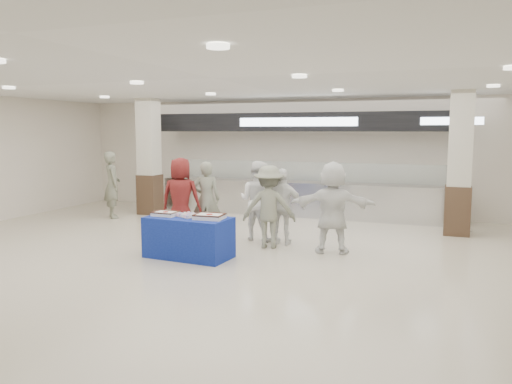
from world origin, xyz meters
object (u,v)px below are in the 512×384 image
at_px(civilian_maroon, 181,198).
at_px(soldier_a, 206,199).
at_px(sheet_cake_right, 209,216).
at_px(cupcake_tray, 188,215).
at_px(sheet_cake_left, 166,213).
at_px(soldier_b, 269,207).
at_px(chef_short, 283,207).
at_px(chef_tall, 257,201).
at_px(civilian_white, 333,207).
at_px(display_table, 189,237).
at_px(soldier_bg, 112,185).

distance_m(civilian_maroon, soldier_a, 0.57).
xyz_separation_m(sheet_cake_right, cupcake_tray, (-0.46, 0.05, -0.02)).
relative_size(sheet_cake_left, soldier_b, 0.27).
bearing_deg(cupcake_tray, sheet_cake_right, -6.28).
height_order(sheet_cake_right, chef_short, chef_short).
height_order(chef_tall, civilian_white, civilian_white).
bearing_deg(sheet_cake_left, soldier_b, 38.54).
height_order(sheet_cake_left, chef_tall, chef_tall).
relative_size(sheet_cake_right, cupcake_tray, 1.08).
xyz_separation_m(display_table, civilian_maroon, (-0.95, 1.41, 0.50)).
height_order(display_table, civilian_white, civilian_white).
relative_size(chef_short, civilian_white, 0.89).
relative_size(display_table, civilian_white, 0.88).
bearing_deg(chef_tall, sheet_cake_left, 65.30).
bearing_deg(chef_tall, soldier_a, 9.12).
bearing_deg(display_table, soldier_bg, 146.54).
bearing_deg(sheet_cake_left, cupcake_tray, 3.89).
relative_size(civilian_maroon, chef_short, 1.12).
bearing_deg(sheet_cake_right, civilian_maroon, 133.99).
height_order(civilian_maroon, soldier_bg, soldier_bg).
height_order(sheet_cake_right, cupcake_tray, sheet_cake_right).
xyz_separation_m(sheet_cake_left, chef_short, (1.77, 1.62, -0.01)).
bearing_deg(soldier_bg, cupcake_tray, -174.18).
distance_m(sheet_cake_left, civilian_maroon, 1.49).
distance_m(soldier_a, civilian_white, 2.97).
bearing_deg(sheet_cake_left, civilian_maroon, 108.38).
bearing_deg(soldier_b, chef_tall, -65.72).
xyz_separation_m(chef_short, soldier_bg, (-5.22, 1.41, 0.11)).
height_order(sheet_cake_right, soldier_bg, soldier_bg).
relative_size(display_table, cupcake_tray, 3.12).
xyz_separation_m(cupcake_tray, soldier_a, (-0.50, 1.77, 0.05)).
bearing_deg(soldier_a, civilian_maroon, 25.27).
bearing_deg(sheet_cake_right, cupcake_tray, 173.72).
bearing_deg(soldier_a, sheet_cake_left, 74.17).
bearing_deg(sheet_cake_left, soldier_a, 91.65).
relative_size(soldier_b, civilian_white, 0.94).
bearing_deg(display_table, sheet_cake_right, 1.46).
bearing_deg(display_table, sheet_cake_left, -175.80).
bearing_deg(civilian_maroon, display_table, 111.05).
height_order(soldier_a, chef_short, soldier_a).
distance_m(sheet_cake_right, soldier_bg, 5.33).
distance_m(sheet_cake_right, cupcake_tray, 0.47).
xyz_separation_m(sheet_cake_left, chef_tall, (1.13, 1.85, 0.05)).
relative_size(soldier_a, soldier_b, 1.01).
distance_m(display_table, civilian_maroon, 1.77).
xyz_separation_m(chef_tall, civilian_white, (1.74, -0.58, 0.03)).
relative_size(sheet_cake_left, civilian_maroon, 0.26).
xyz_separation_m(display_table, civilian_white, (2.39, 1.27, 0.50)).
height_order(sheet_cake_right, soldier_b, soldier_b).
xyz_separation_m(sheet_cake_left, civilian_white, (2.87, 1.27, 0.08)).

